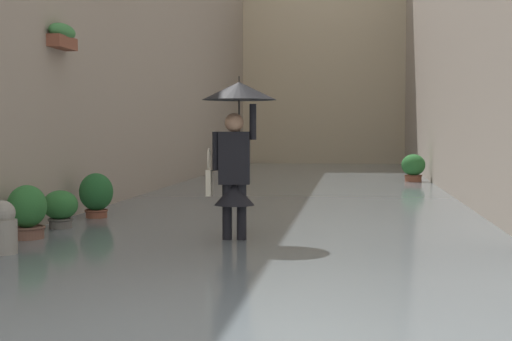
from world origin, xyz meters
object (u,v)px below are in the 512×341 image
Objects in this scene: person_wading at (236,135)px; potted_plant_mid_right at (27,216)px; potted_plant_far_right at (60,211)px; potted_plant_far_left at (413,169)px; mooring_bollard at (3,235)px; potted_plant_near_right at (96,197)px.

potted_plant_mid_right is at bearing 5.84° from person_wading.
potted_plant_far_left reaches higher than potted_plant_far_right.
potted_plant_far_left reaches higher than mooring_bollard.
potted_plant_far_left reaches higher than potted_plant_near_right.
person_wading is at bearing 73.92° from potted_plant_far_left.
potted_plant_far_left reaches higher than potted_plant_mid_right.
mooring_bollard is at bearing 92.13° from potted_plant_near_right.
potted_plant_mid_right is at bearing 88.43° from potted_plant_far_right.
potted_plant_mid_right reaches higher than potted_plant_far_right.
potted_plant_far_right is at bearing -84.50° from mooring_bollard.
person_wading is at bearing 164.76° from potted_plant_far_right.
potted_plant_far_left is (-5.61, -10.68, 0.05)m from potted_plant_mid_right.
mooring_bollard is (2.38, 1.35, -1.10)m from person_wading.
potted_plant_mid_right is 0.95× the size of potted_plant_far_left.
potted_plant_far_left is 12.93m from mooring_bollard.
mooring_bollard is at bearing 65.40° from potted_plant_far_left.
potted_plant_near_right is (2.51, -1.91, -0.98)m from person_wading.
potted_plant_near_right reaches higher than mooring_bollard.
potted_plant_far_right is at bearing 86.38° from potted_plant_near_right.
potted_plant_far_right is 11.20m from potted_plant_far_left.
potted_plant_mid_right is 1.11× the size of mooring_bollard.
potted_plant_mid_right is 12.06m from potted_plant_far_left.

